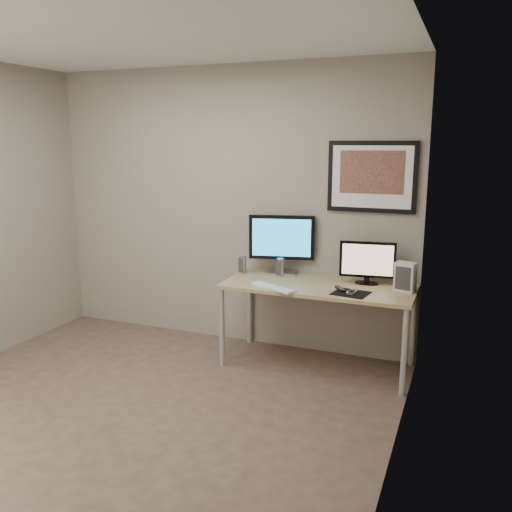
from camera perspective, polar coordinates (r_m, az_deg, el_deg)
The scene contains 13 objects.
floor at distance 4.12m, azimuth -13.16°, elevation -16.04°, with size 3.60×3.60×0.00m, color #4A3C2E.
room at distance 4.03m, azimuth -10.60°, elevation 7.94°, with size 3.60×3.60×3.60m.
desk at distance 4.62m, azimuth 6.58°, elevation -3.79°, with size 1.60×0.70×0.73m.
framed_art at distance 4.71m, azimuth 12.10°, elevation 8.16°, with size 0.75×0.04×0.60m.
monitor_large at distance 4.89m, azimuth 2.70°, elevation 1.52°, with size 0.58×0.25×0.54m.
monitor_tv at distance 4.64m, azimuth 11.65°, elevation -0.58°, with size 0.46×0.13×0.37m.
speaker_left at distance 4.96m, azimuth -1.42°, elevation -0.90°, with size 0.06×0.06×0.16m, color #ADAEB2.
speaker_right at distance 4.84m, azimuth 2.57°, elevation -1.19°, with size 0.06×0.06×0.16m, color #ADAEB2.
keyboard at distance 4.46m, azimuth 1.72°, elevation -3.32°, with size 0.45×0.12×0.02m, color silver.
mousepad at distance 4.37m, azimuth 9.95°, elevation -3.87°, with size 0.27×0.24×0.00m, color black.
mouse at distance 4.36m, azimuth 10.02°, elevation -3.69°, with size 0.05×0.10×0.03m, color black.
remote at distance 4.46m, azimuth 8.84°, elevation -3.41°, with size 0.04×0.16×0.02m, color black.
fan_unit at distance 4.51m, azimuth 15.45°, elevation -2.13°, with size 0.15×0.11×0.24m, color silver.
Camera 1 is at (2.15, -2.95, 1.91)m, focal length 38.00 mm.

